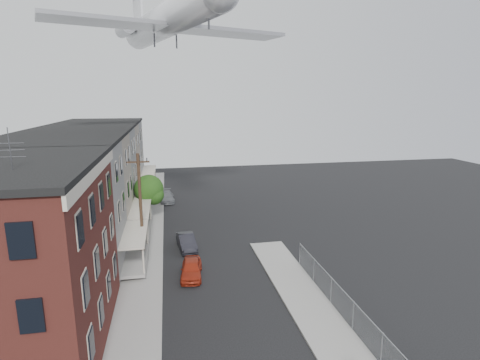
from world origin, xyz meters
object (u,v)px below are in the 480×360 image
object	(u,v)px
car_far	(166,197)
airplane	(166,20)
car_near	(191,269)
street_tree	(150,191)
utility_pole	(141,205)
car_mid	(187,242)

from	to	relation	value
car_far	airplane	bearing A→B (deg)	-87.87
car_far	airplane	size ratio (longest dim) A/B	0.16
car_near	airplane	bearing A→B (deg)	100.15
street_tree	utility_pole	bearing A→B (deg)	-91.89
utility_pole	car_far	size ratio (longest dim) A/B	2.00
street_tree	car_far	bearing A→B (deg)	77.82
utility_pole	car_far	xyz separation A→B (m)	(2.00, 17.68, -4.02)
car_far	airplane	xyz separation A→B (m)	(0.78, -7.10, 20.47)
car_near	car_far	world-z (taller)	car_near
street_tree	car_far	xyz separation A→B (m)	(1.67, 7.75, -2.80)
utility_pole	car_mid	size ratio (longest dim) A/B	2.25
car_near	car_mid	size ratio (longest dim) A/B	0.96
street_tree	car_mid	distance (m)	9.75
car_mid	car_far	xyz separation A→B (m)	(-1.74, 16.45, -0.01)
car_near	car_far	size ratio (longest dim) A/B	0.86
car_near	car_mid	world-z (taller)	car_mid
car_far	airplane	distance (m)	21.68
car_far	car_mid	bearing A→B (deg)	-88.10
car_mid	airplane	size ratio (longest dim) A/B	0.15
car_far	utility_pole	bearing A→B (deg)	-100.58
airplane	utility_pole	bearing A→B (deg)	-104.72
utility_pole	car_near	world-z (taller)	utility_pole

